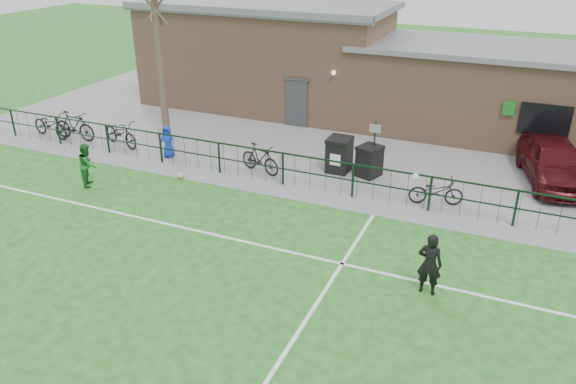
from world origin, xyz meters
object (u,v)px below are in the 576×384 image
at_px(wheelie_bin_right, 369,162).
at_px(sign_post, 374,149).
at_px(bicycle_a, 50,125).
at_px(outfield_player, 88,165).
at_px(spectator_child, 168,142).
at_px(ball_ground, 181,175).
at_px(bicycle_c, 121,133).
at_px(bare_tree, 161,67).
at_px(bicycle_e, 436,191).
at_px(bicycle_b, 74,126).
at_px(bicycle_d, 260,159).
at_px(car_maroon, 554,162).
at_px(wheelie_bin_left, 339,156).

bearing_deg(wheelie_bin_right, sign_post, 70.25).
relative_size(bicycle_a, outfield_player, 1.39).
height_order(spectator_child, outfield_player, outfield_player).
distance_m(spectator_child, ball_ground, 2.26).
bearing_deg(spectator_child, bicycle_a, 169.64).
relative_size(bicycle_c, ball_ground, 8.50).
xyz_separation_m(bare_tree, bicycle_c, (-1.06, -1.64, -2.43)).
bearing_deg(bicycle_e, wheelie_bin_right, 46.24).
bearing_deg(bicycle_c, wheelie_bin_right, -66.22).
relative_size(bicycle_e, outfield_player, 1.15).
distance_m(bicycle_b, bicycle_d, 8.59).
height_order(wheelie_bin_right, sign_post, sign_post).
relative_size(bicycle_b, ball_ground, 8.21).
height_order(wheelie_bin_right, car_maroon, car_maroon).
bearing_deg(bicycle_b, outfield_player, -132.95).
height_order(wheelie_bin_left, bicycle_a, wheelie_bin_left).
distance_m(car_maroon, bicycle_c, 16.32).
bearing_deg(outfield_player, bicycle_c, -9.30).
bearing_deg(wheelie_bin_right, outfield_player, -132.20).
xyz_separation_m(wheelie_bin_left, bicycle_b, (-11.15, -1.24, 0.01)).
bearing_deg(car_maroon, sign_post, -176.14).
bearing_deg(car_maroon, bicycle_e, -149.17).
xyz_separation_m(bare_tree, car_maroon, (14.97, 1.42, -2.22)).
height_order(bicycle_a, ball_ground, bicycle_a).
height_order(car_maroon, bicycle_a, car_maroon).
height_order(sign_post, bicycle_e, sign_post).
relative_size(bare_tree, bicycle_e, 3.50).
xyz_separation_m(car_maroon, bicycle_c, (-16.03, -3.06, -0.21)).
relative_size(bicycle_d, outfield_player, 1.19).
xyz_separation_m(sign_post, bicycle_d, (-3.79, -1.38, -0.47)).
bearing_deg(bicycle_b, spectator_child, -91.77).
bearing_deg(spectator_child, wheelie_bin_right, -1.03).
distance_m(bicycle_a, bicycle_d, 9.78).
bearing_deg(outfield_player, spectator_child, -49.33).
distance_m(wheelie_bin_left, wheelie_bin_right, 1.13).
distance_m(bare_tree, wheelie_bin_left, 8.26).
bearing_deg(car_maroon, wheelie_bin_right, -175.37).
xyz_separation_m(bicycle_d, outfield_player, (-4.95, -3.28, 0.19)).
bearing_deg(ball_ground, bicycle_c, 155.56).
bearing_deg(car_maroon, bicycle_a, 175.75).
relative_size(wheelie_bin_right, spectator_child, 0.83).
relative_size(bare_tree, wheelie_bin_left, 5.08).
bearing_deg(bare_tree, bicycle_a, -156.04).
relative_size(bicycle_d, spectator_child, 1.42).
distance_m(bicycle_e, spectator_child, 10.19).
distance_m(wheelie_bin_left, bicycle_e, 3.96).
xyz_separation_m(bicycle_c, ball_ground, (4.03, -1.83, -0.44)).
height_order(bicycle_e, ball_ground, bicycle_e).
xyz_separation_m(bicycle_b, bicycle_d, (8.59, -0.03, -0.07)).
bearing_deg(outfield_player, wheelie_bin_right, -93.83).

